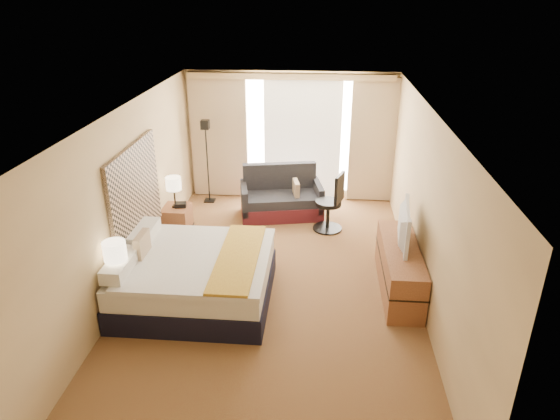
# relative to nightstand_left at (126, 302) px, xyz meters

# --- Properties ---
(floor) EXTENTS (4.20, 7.00, 0.02)m
(floor) POSITION_rel_nightstand_left_xyz_m (1.87, 1.05, -0.28)
(floor) COLOR #552618
(floor) RESTS_ON ground
(ceiling) EXTENTS (4.20, 7.00, 0.02)m
(ceiling) POSITION_rel_nightstand_left_xyz_m (1.87, 1.05, 2.33)
(ceiling) COLOR white
(ceiling) RESTS_ON wall_back
(wall_back) EXTENTS (4.20, 0.02, 2.60)m
(wall_back) POSITION_rel_nightstand_left_xyz_m (1.87, 4.55, 1.02)
(wall_back) COLOR #E3C38B
(wall_back) RESTS_ON ground
(wall_front) EXTENTS (4.20, 0.02, 2.60)m
(wall_front) POSITION_rel_nightstand_left_xyz_m (1.87, -2.45, 1.02)
(wall_front) COLOR #E3C38B
(wall_front) RESTS_ON ground
(wall_left) EXTENTS (0.02, 7.00, 2.60)m
(wall_left) POSITION_rel_nightstand_left_xyz_m (-0.23, 1.05, 1.02)
(wall_left) COLOR #E3C38B
(wall_left) RESTS_ON ground
(wall_right) EXTENTS (0.02, 7.00, 2.60)m
(wall_right) POSITION_rel_nightstand_left_xyz_m (3.97, 1.05, 1.02)
(wall_right) COLOR #E3C38B
(wall_right) RESTS_ON ground
(headboard) EXTENTS (0.06, 1.85, 1.50)m
(headboard) POSITION_rel_nightstand_left_xyz_m (-0.19, 1.25, 1.01)
(headboard) COLOR black
(headboard) RESTS_ON wall_left
(nightstand_left) EXTENTS (0.45, 0.52, 0.55)m
(nightstand_left) POSITION_rel_nightstand_left_xyz_m (0.00, 0.00, 0.00)
(nightstand_left) COLOR #9A5E38
(nightstand_left) RESTS_ON floor
(nightstand_right) EXTENTS (0.45, 0.52, 0.55)m
(nightstand_right) POSITION_rel_nightstand_left_xyz_m (0.00, 2.50, 0.00)
(nightstand_right) COLOR #9A5E38
(nightstand_right) RESTS_ON floor
(media_dresser) EXTENTS (0.50, 1.80, 0.70)m
(media_dresser) POSITION_rel_nightstand_left_xyz_m (3.70, 1.05, 0.07)
(media_dresser) COLOR #9A5E38
(media_dresser) RESTS_ON floor
(window) EXTENTS (2.30, 0.02, 2.30)m
(window) POSITION_rel_nightstand_left_xyz_m (2.12, 4.52, 1.04)
(window) COLOR white
(window) RESTS_ON wall_back
(curtains) EXTENTS (4.12, 0.19, 2.56)m
(curtains) POSITION_rel_nightstand_left_xyz_m (1.87, 4.44, 1.13)
(curtains) COLOR #C9AF8E
(curtains) RESTS_ON floor
(bed) EXTENTS (2.07, 1.89, 1.01)m
(bed) POSITION_rel_nightstand_left_xyz_m (0.81, 0.55, 0.09)
(bed) COLOR black
(bed) RESTS_ON floor
(loveseat) EXTENTS (1.67, 1.11, 0.96)m
(loveseat) POSITION_rel_nightstand_left_xyz_m (1.77, 3.55, 0.04)
(loveseat) COLOR #50161E
(loveseat) RESTS_ON floor
(floor_lamp) EXTENTS (0.22, 0.22, 1.71)m
(floor_lamp) POSITION_rel_nightstand_left_xyz_m (0.23, 4.09, 0.93)
(floor_lamp) COLOR black
(floor_lamp) RESTS_ON floor
(desk_chair) EXTENTS (0.54, 0.54, 1.10)m
(desk_chair) POSITION_rel_nightstand_left_xyz_m (2.73, 2.95, 0.21)
(desk_chair) COLOR black
(desk_chair) RESTS_ON floor
(lamp_left) EXTENTS (0.29, 0.29, 0.62)m
(lamp_left) POSITION_rel_nightstand_left_xyz_m (-0.05, 0.00, 0.75)
(lamp_left) COLOR black
(lamp_left) RESTS_ON nightstand_left
(lamp_right) EXTENTS (0.26, 0.26, 0.56)m
(lamp_right) POSITION_rel_nightstand_left_xyz_m (-0.01, 2.50, 0.71)
(lamp_right) COLOR black
(lamp_right) RESTS_ON nightstand_right
(tissue_box) EXTENTS (0.13, 0.13, 0.10)m
(tissue_box) POSITION_rel_nightstand_left_xyz_m (0.01, 0.18, 0.32)
(tissue_box) COLOR #84AECC
(tissue_box) RESTS_ON nightstand_left
(telephone) EXTENTS (0.22, 0.18, 0.07)m
(telephone) POSITION_rel_nightstand_left_xyz_m (0.08, 2.52, 0.31)
(telephone) COLOR black
(telephone) RESTS_ON nightstand_right
(television) EXTENTS (0.25, 1.02, 0.58)m
(television) POSITION_rel_nightstand_left_xyz_m (3.65, 1.18, 0.72)
(television) COLOR black
(television) RESTS_ON media_dresser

